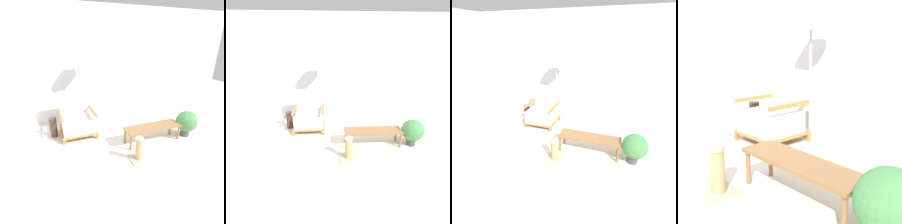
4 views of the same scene
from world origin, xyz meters
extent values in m
plane|color=silver|center=(0.00, 0.00, 0.00)|extent=(14.00, 14.00, 0.00)
cube|color=silver|center=(0.00, 2.30, 1.35)|extent=(8.00, 0.06, 2.70)
cube|color=#B2753D|center=(-1.03, 1.13, 0.05)|extent=(0.05, 0.05, 0.10)
cube|color=#B2753D|center=(-0.35, 1.13, 0.05)|extent=(0.05, 0.05, 0.10)
cube|color=#B2753D|center=(-1.03, 1.79, 0.05)|extent=(0.05, 0.05, 0.10)
cube|color=#B2753D|center=(-0.35, 1.79, 0.05)|extent=(0.05, 0.05, 0.10)
cube|color=#B2753D|center=(-0.69, 1.46, 0.11)|extent=(0.73, 0.70, 0.03)
cube|color=silver|center=(-0.69, 1.44, 0.26)|extent=(0.65, 0.60, 0.27)
cube|color=silver|center=(-0.69, 1.77, 0.65)|extent=(0.65, 0.08, 0.51)
cube|color=#B2753D|center=(-1.03, 1.46, 0.52)|extent=(0.05, 0.64, 0.05)
cube|color=#B2753D|center=(-0.35, 1.46, 0.52)|extent=(0.05, 0.64, 0.05)
cylinder|color=#B7B2A8|center=(-0.49, 1.96, 0.01)|extent=(0.22, 0.22, 0.03)
cylinder|color=#B7B2A8|center=(-0.49, 1.96, 0.72)|extent=(0.03, 0.03, 1.39)
cone|color=silver|center=(-0.49, 1.96, 1.54)|extent=(0.44, 0.44, 0.26)
cube|color=olive|center=(0.67, 0.64, 0.33)|extent=(1.17, 0.34, 0.04)
cylinder|color=olive|center=(0.12, 0.50, 0.16)|extent=(0.04, 0.04, 0.31)
cylinder|color=olive|center=(1.21, 0.50, 0.16)|extent=(0.04, 0.04, 0.31)
cylinder|color=olive|center=(0.12, 0.77, 0.16)|extent=(0.04, 0.04, 0.31)
cylinder|color=olive|center=(1.21, 0.77, 0.16)|extent=(0.04, 0.04, 0.31)
cylinder|color=#473328|center=(-1.20, 1.55, 0.21)|extent=(0.15, 0.15, 0.43)
cylinder|color=#4C4C51|center=(1.48, 0.59, 0.07)|extent=(0.19, 0.19, 0.15)
sphere|color=#4C8E4C|center=(1.48, 0.59, 0.34)|extent=(0.44, 0.44, 0.44)
cube|color=#B2A893|center=(0.12, 0.19, 0.01)|extent=(0.30, 0.30, 0.03)
cylinder|color=tan|center=(0.12, 0.19, 0.22)|extent=(0.13, 0.13, 0.37)
cylinder|color=#B2A893|center=(0.12, 0.19, 0.42)|extent=(0.14, 0.14, 0.04)
camera|label=1|loc=(-1.20, -1.98, 1.95)|focal=28.00mm
camera|label=2|loc=(-0.24, -2.47, 1.99)|focal=28.00mm
camera|label=3|loc=(1.09, -2.21, 2.12)|focal=28.00mm
camera|label=4|loc=(2.32, -1.02, 1.31)|focal=50.00mm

